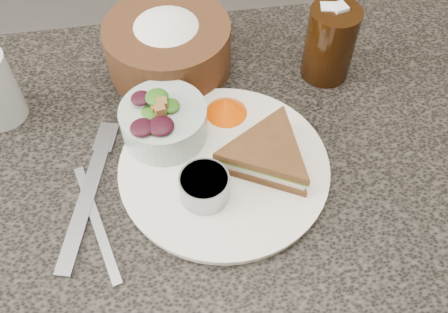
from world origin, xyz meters
TOP-DOWN VIEW (x-y plane):
  - dining_table at (0.00, 0.00)m, footprint 1.00×0.70m
  - dinner_plate at (0.02, 0.02)m, footprint 0.27×0.27m
  - sandwich at (0.08, 0.02)m, footprint 0.19×0.19m
  - salad_bowl at (-0.05, 0.09)m, footprint 0.13×0.13m
  - dressing_ramekin at (-0.01, -0.02)m, footprint 0.07×0.07m
  - orange_wedge at (0.04, 0.11)m, footprint 0.08×0.08m
  - fork at (-0.16, 0.00)m, footprint 0.07×0.20m
  - knife at (-0.14, -0.03)m, footprint 0.06×0.17m
  - bread_basket at (-0.03, 0.23)m, footprint 0.20×0.20m
  - cola_glass at (0.20, 0.18)m, footprint 0.09×0.09m

SIDE VIEW (x-z plane):
  - dining_table at x=0.00m, z-range 0.00..0.75m
  - knife at x=-0.14m, z-range 0.75..0.75m
  - fork at x=-0.16m, z-range 0.75..0.76m
  - dinner_plate at x=0.02m, z-range 0.75..0.76m
  - orange_wedge at x=0.04m, z-range 0.76..0.79m
  - dressing_ramekin at x=-0.01m, z-range 0.76..0.80m
  - sandwich at x=0.08m, z-range 0.76..0.80m
  - salad_bowl at x=-0.05m, z-range 0.76..0.83m
  - bread_basket at x=-0.03m, z-range 0.75..0.86m
  - cola_glass at x=0.20m, z-range 0.75..0.88m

